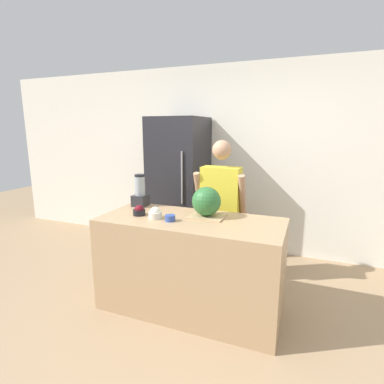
{
  "coord_description": "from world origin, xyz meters",
  "views": [
    {
      "loc": [
        1.0,
        -2.1,
        1.72
      ],
      "look_at": [
        0.0,
        0.41,
        1.16
      ],
      "focal_mm": 28.0,
      "sensor_mm": 36.0,
      "label": 1
    }
  ],
  "objects": [
    {
      "name": "bowl_cream",
      "position": [
        -0.32,
        0.28,
        0.95
      ],
      "size": [
        0.13,
        0.13,
        0.11
      ],
      "color": "beige",
      "rests_on": "counter_island"
    },
    {
      "name": "refrigerator",
      "position": [
        -0.69,
        1.66,
        0.94
      ],
      "size": [
        0.69,
        0.76,
        1.88
      ],
      "color": "#232328",
      "rests_on": "ground_plane"
    },
    {
      "name": "watermelon",
      "position": [
        0.11,
        0.5,
        1.06
      ],
      "size": [
        0.28,
        0.28,
        0.28
      ],
      "color": "#2D6B33",
      "rests_on": "cutting_board"
    },
    {
      "name": "ground_plane",
      "position": [
        0.0,
        0.0,
        0.0
      ],
      "size": [
        14.0,
        14.0,
        0.0
      ],
      "primitive_type": "plane",
      "color": "tan"
    },
    {
      "name": "bowl_small_blue",
      "position": [
        -0.15,
        0.25,
        0.93
      ],
      "size": [
        0.09,
        0.09,
        0.06
      ],
      "color": "#334C9E",
      "rests_on": "counter_island"
    },
    {
      "name": "cutting_board",
      "position": [
        0.12,
        0.49,
        0.91
      ],
      "size": [
        0.33,
        0.27,
        0.01
      ],
      "color": "tan",
      "rests_on": "counter_island"
    },
    {
      "name": "bowl_cherries",
      "position": [
        -0.51,
        0.31,
        0.95
      ],
      "size": [
        0.12,
        0.12,
        0.1
      ],
      "color": "black",
      "rests_on": "counter_island"
    },
    {
      "name": "blender",
      "position": [
        -0.69,
        0.63,
        1.05
      ],
      "size": [
        0.15,
        0.15,
        0.35
      ],
      "color": "#28282D",
      "rests_on": "counter_island"
    },
    {
      "name": "counter_island",
      "position": [
        0.0,
        0.37,
        0.45
      ],
      "size": [
        1.71,
        0.75,
        0.91
      ],
      "color": "tan",
      "rests_on": "ground_plane"
    },
    {
      "name": "wall_back",
      "position": [
        0.0,
        2.08,
        1.3
      ],
      "size": [
        8.0,
        0.06,
        2.6
      ],
      "color": "white",
      "rests_on": "ground_plane"
    },
    {
      "name": "person",
      "position": [
        0.1,
        1.03,
        0.82
      ],
      "size": [
        0.57,
        0.26,
        1.61
      ],
      "color": "gray",
      "rests_on": "ground_plane"
    }
  ]
}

